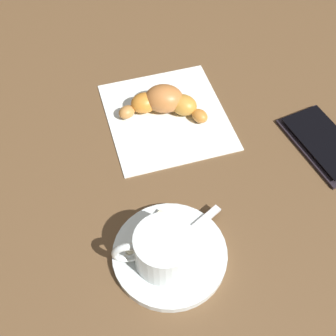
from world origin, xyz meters
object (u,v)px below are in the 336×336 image
(cell_phone, at_px, (324,143))
(croissant, at_px, (164,102))
(napkin, at_px, (167,116))
(sugar_packet, at_px, (149,234))
(teaspoon, at_px, (170,249))
(espresso_cup, at_px, (162,250))
(saucer, at_px, (170,254))

(cell_phone, bearing_deg, croissant, 59.07)
(napkin, xyz_separation_m, cell_phone, (-0.11, -0.20, 0.00))
(sugar_packet, bearing_deg, teaspoon, 87.49)
(espresso_cup, bearing_deg, cell_phone, -66.30)
(espresso_cup, height_order, sugar_packet, espresso_cup)
(saucer, bearing_deg, croissant, -12.73)
(saucer, relative_size, cell_phone, 0.94)
(napkin, bearing_deg, sugar_packet, 159.63)
(espresso_cup, height_order, croissant, espresso_cup)
(saucer, height_order, teaspoon, teaspoon)
(teaspoon, distance_m, napkin, 0.22)
(saucer, distance_m, croissant, 0.23)
(saucer, bearing_deg, sugar_packet, 33.40)
(cell_phone, bearing_deg, sugar_packet, 106.80)
(espresso_cup, xyz_separation_m, cell_phone, (0.11, -0.26, -0.03))
(croissant, xyz_separation_m, cell_phone, (-0.12, -0.20, -0.01))
(croissant, height_order, cell_phone, croissant)
(napkin, bearing_deg, cell_phone, -118.81)
(cell_phone, bearing_deg, teaspoon, 112.87)
(espresso_cup, xyz_separation_m, napkin, (0.22, -0.06, -0.03))
(sugar_packet, relative_size, napkin, 0.37)
(teaspoon, xyz_separation_m, cell_phone, (0.10, -0.25, -0.01))
(sugar_packet, height_order, cell_phone, sugar_packet)
(croissant, bearing_deg, cell_phone, -120.93)
(teaspoon, bearing_deg, saucer, 161.81)
(sugar_packet, bearing_deg, saucer, 82.97)
(espresso_cup, distance_m, teaspoon, 0.03)
(croissant, relative_size, cell_phone, 0.91)
(teaspoon, bearing_deg, espresso_cup, 129.67)
(napkin, xyz_separation_m, croissant, (0.01, 0.00, 0.02))
(espresso_cup, distance_m, napkin, 0.23)
(sugar_packet, relative_size, cell_phone, 0.48)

